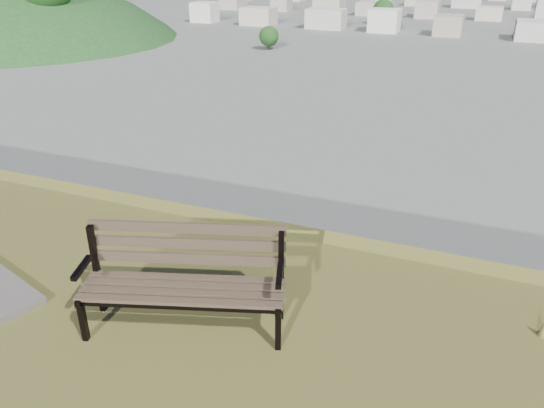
% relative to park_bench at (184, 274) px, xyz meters
% --- Properties ---
extents(park_bench, '(1.77, 1.03, 0.89)m').
position_rel_park_bench_xyz_m(park_bench, '(0.00, 0.00, 0.00)').
color(park_bench, '#4A3D2A').
rests_on(park_bench, hilltop_mesa).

